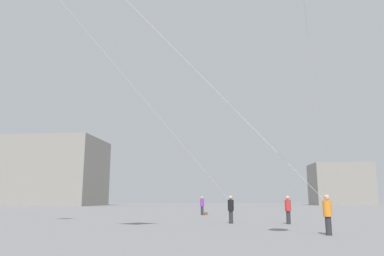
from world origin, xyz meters
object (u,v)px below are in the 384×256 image
(person_in_red, at_px, (288,208))
(handbag_beside_flyer, at_px, (206,214))
(person_in_purple, at_px, (202,205))
(person_in_black, at_px, (231,208))
(building_left_hall, at_px, (49,172))
(building_centre_hall, at_px, (340,184))
(person_in_orange, at_px, (328,213))

(person_in_red, height_order, handbag_beside_flyer, person_in_red)
(person_in_red, bearing_deg, handbag_beside_flyer, -46.23)
(person_in_purple, bearing_deg, person_in_black, 143.36)
(person_in_purple, height_order, person_in_black, person_in_purple)
(building_left_hall, bearing_deg, person_in_red, -56.10)
(person_in_purple, height_order, handbag_beside_flyer, person_in_purple)
(building_centre_hall, bearing_deg, person_in_black, -114.05)
(person_in_orange, bearing_deg, building_left_hall, -4.82)
(building_centre_hall, distance_m, handbag_beside_flyer, 69.89)
(person_in_red, height_order, building_left_hall, building_left_hall)
(person_in_black, relative_size, building_left_hall, 0.07)
(person_in_orange, distance_m, building_left_hall, 82.93)
(person_in_purple, height_order, person_in_red, person_in_purple)
(person_in_purple, relative_size, person_in_black, 1.04)
(person_in_orange, height_order, handbag_beside_flyer, person_in_orange)
(person_in_purple, distance_m, person_in_red, 13.52)
(person_in_black, height_order, person_in_orange, person_in_black)
(person_in_red, height_order, person_in_orange, person_in_red)
(person_in_purple, xyz_separation_m, handbag_beside_flyer, (0.35, 0.10, -0.82))
(building_left_hall, relative_size, building_centre_hall, 1.75)
(person_in_orange, bearing_deg, person_in_red, -35.11)
(person_in_black, relative_size, handbag_beside_flyer, 5.19)
(building_centre_hall, bearing_deg, handbag_beside_flyer, -119.35)
(person_in_purple, distance_m, person_in_orange, 20.10)
(person_in_black, bearing_deg, person_in_red, 91.67)
(building_centre_hall, bearing_deg, person_in_red, -111.72)
(handbag_beside_flyer, bearing_deg, building_centre_hall, 60.65)
(person_in_black, distance_m, person_in_orange, 8.02)
(person_in_red, relative_size, building_centre_hall, 0.11)
(person_in_black, height_order, handbag_beside_flyer, person_in_black)
(person_in_red, relative_size, building_left_hall, 0.07)
(person_in_black, xyz_separation_m, handbag_beside_flyer, (-1.58, 12.23, -0.79))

